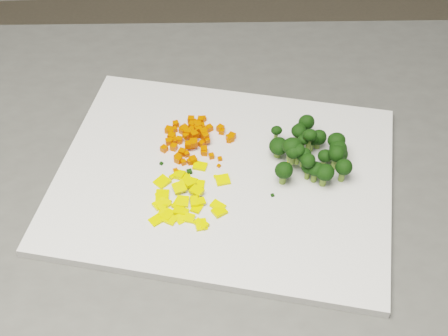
{
  "coord_description": "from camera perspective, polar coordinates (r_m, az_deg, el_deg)",
  "views": [
    {
      "loc": [
        -0.27,
        -0.44,
        1.46
      ],
      "look_at": [
        -0.23,
        0.07,
        0.92
      ],
      "focal_mm": 50.0,
      "sensor_mm": 36.0,
      "label": 1
    }
  ],
  "objects": [
    {
      "name": "cutting_board",
      "position": [
        0.76,
        0.0,
        -0.8
      ],
      "size": [
        0.47,
        0.4,
        0.01
      ],
      "primitive_type": "cube",
      "rotation": [
        0.0,
        0.0,
        -0.26
      ],
      "color": "silver",
      "rests_on": "counter_block"
    },
    {
      "name": "carrot_pile",
      "position": [
        0.79,
        -2.51,
        3.11
      ],
      "size": [
        0.09,
        0.09,
        0.02
      ],
      "primitive_type": null,
      "color": "#D63F02",
      "rests_on": "cutting_board"
    },
    {
      "name": "pepper_pile",
      "position": [
        0.72,
        -3.08,
        -2.32
      ],
      "size": [
        0.1,
        0.1,
        0.01
      ],
      "primitive_type": null,
      "color": "yellow",
      "rests_on": "cutting_board"
    },
    {
      "name": "broccoli_pile",
      "position": [
        0.75,
        7.46,
        1.49
      ],
      "size": [
        0.11,
        0.11,
        0.05
      ],
      "primitive_type": null,
      "color": "black",
      "rests_on": "cutting_board"
    },
    {
      "name": "carrot_cube_0",
      "position": [
        0.81,
        -2.76,
        4.02
      ],
      "size": [
        0.01,
        0.01,
        0.01
      ],
      "primitive_type": "cube",
      "rotation": [
        0.0,
        0.0,
        0.18
      ],
      "color": "#D63F02",
      "rests_on": "carrot_pile"
    },
    {
      "name": "carrot_cube_1",
      "position": [
        0.78,
        -2.76,
        2.32
      ],
      "size": [
        0.01,
        0.01,
        0.01
      ],
      "primitive_type": "cube",
      "rotation": [
        0.0,
        0.0,
        0.07
      ],
      "color": "#D63F02",
      "rests_on": "carrot_pile"
    },
    {
      "name": "carrot_cube_2",
      "position": [
        0.77,
        -3.45,
        1.28
      ],
      "size": [
        0.01,
        0.01,
        0.01
      ],
      "primitive_type": "cube",
      "rotation": [
        0.0,
        0.0,
        2.05
      ],
      "color": "#D63F02",
      "rests_on": "carrot_pile"
    },
    {
      "name": "carrot_cube_3",
      "position": [
        0.81,
        -4.43,
        4.05
      ],
      "size": [
        0.01,
        0.01,
        0.01
      ],
      "primitive_type": "cube",
      "rotation": [
        0.0,
        0.0,
        1.84
      ],
      "color": "#D63F02",
      "rests_on": "carrot_pile"
    },
    {
      "name": "carrot_cube_4",
      "position": [
        0.81,
        -4.5,
        3.97
      ],
      "size": [
        0.01,
        0.01,
        0.01
      ],
      "primitive_type": "cube",
      "rotation": [
        0.0,
        0.0,
        3.1
      ],
      "color": "#D63F02",
      "rests_on": "carrot_pile"
    },
    {
      "name": "carrot_cube_5",
      "position": [
        0.78,
        -5.5,
        1.77
      ],
      "size": [
        0.01,
        0.01,
        0.01
      ],
      "primitive_type": "cube",
      "rotation": [
        0.0,
        0.0,
        2.38
      ],
      "color": "#D63F02",
      "rests_on": "carrot_pile"
    },
    {
      "name": "carrot_cube_6",
      "position": [
        0.79,
        -4.1,
        2.57
      ],
      "size": [
        0.01,
        0.01,
        0.01
      ],
      "primitive_type": "cube",
      "rotation": [
        0.0,
        0.0,
        1.31
      ],
      "color": "#D63F02",
      "rests_on": "carrot_pile"
    },
    {
      "name": "carrot_cube_7",
      "position": [
        0.8,
        -2.17,
        3.47
      ],
      "size": [
        0.01,
        0.01,
        0.01
      ],
      "primitive_type": "cube",
      "rotation": [
        0.0,
        0.0,
        1.75
      ],
      "color": "#D63F02",
      "rests_on": "carrot_pile"
    },
    {
      "name": "carrot_cube_8",
      "position": [
        0.81,
        -1.35,
        3.67
      ],
      "size": [
        0.01,
        0.01,
        0.01
      ],
      "primitive_type": "cube",
      "rotation": [
        0.0,
        0.0,
        2.1
      ],
      "color": "#D63F02",
      "rests_on": "carrot_pile"
    },
    {
      "name": "carrot_cube_9",
      "position": [
        0.81,
        -2.79,
        3.61
      ],
      "size": [
        0.01,
        0.01,
        0.01
      ],
      "primitive_type": "cube",
      "rotation": [
        0.0,
        0.0,
        0.36
      ],
      "color": "#D63F02",
      "rests_on": "carrot_pile"
    },
    {
      "name": "carrot_cube_10",
      "position": [
        0.81,
        -2.53,
        3.74
      ],
      "size": [
        0.01,
        0.01,
        0.01
      ],
      "primitive_type": "cube",
      "rotation": [
        0.0,
        0.0,
        1.99
      ],
      "color": "#D63F02",
      "rests_on": "carrot_pile"
    },
    {
      "name": "carrot_cube_11",
      "position": [
        0.79,
        -4.63,
        2.65
      ],
      "size": [
        0.01,
        0.01,
        0.01
      ],
      "primitive_type": "cube",
      "rotation": [
        0.0,
        0.0,
        1.89
      ],
      "color": "#D63F02",
      "rests_on": "carrot_pile"
    },
    {
      "name": "carrot_cube_12",
      "position": [
        0.78,
        -1.84,
        1.65
      ],
      "size": [
        0.01,
        0.01,
        0.01
      ],
      "primitive_type": "cube",
      "rotation": [
        0.0,
        0.0,
        1.53
      ],
      "color": "#D63F02",
      "rests_on": "carrot_pile"
    },
    {
      "name": "carrot_cube_13",
      "position": [
        0.79,
        -4.54,
        2.51
      ],
      "size": [
        0.01,
        0.01,
        0.01
      ],
      "primitive_type": "cube",
      "rotation": [
        0.0,
        0.0,
        2.75
      ],
      "color": "#D63F02",
      "rests_on": "carrot_pile"
    },
    {
      "name": "carrot_cube_14",
      "position": [
        0.79,
        -5.08,
        2.41
      ],
      "size": [
        0.01,
        0.01,
        0.01
      ],
      "primitive_type": "cube",
      "rotation": [
        0.0,
        0.0,
        0.17
      ],
      "color": "#D63F02",
      "rests_on": "carrot_pile"
    },
    {
      "name": "carrot_cube_15",
      "position": [
        0.76,
        -2.86,
        0.73
      ],
      "size": [
        0.01,
        0.01,
        0.01
      ],
      "primitive_type": "cube",
      "rotation": [
        0.0,
        0.0,
        1.96
      ],
      "color": "#D63F02",
      "rests_on": "carrot_pile"
    },
    {
      "name": "carrot_cube_16",
      "position": [
        0.79,
        -3.51,
        2.94
      ],
      "size": [
        0.01,
        0.01,
        0.01
      ],
      "primitive_type": "cube",
      "rotation": [
        0.0,
        0.0,
        2.18
      ],
      "color": "#D63F02",
      "rests_on": "carrot_pile"
    },
    {
      "name": "carrot_cube_17",
      "position": [
        0.78,
        -3.14,
        2.22
      ],
      "size": [
        0.01,
        0.01,
        0.01
      ],
      "primitive_type": "cube",
      "rotation": [
        0.0,
        0.0,
        1.04
      ],
      "color": "#D63F02",
      "rests_on": "carrot_pile"
    },
    {
      "name": "carrot_cube_18",
      "position": [
        0.79,
        -2.73,
        3.06
      ],
      "size": [
        0.01,
        0.01,
        0.01
      ],
      "primitive_type": "cube",
      "rotation": [
        0.0,
        0.0,
        0.44
      ],
      "color": "#D63F02",
      "rests_on": "carrot_pile"
    },
    {
      "name": "carrot_cube_19",
      "position": [
        0.8,
        -3.81,
        3.41
      ],
      "size": [
        0.01,
        0.01,
        0.01
      ],
      "primitive_type": "cube",
      "rotation": [
        0.0,
        0.0,
        2.43
      ],
      "color": "#D63F02",
      "rests_on": "carrot_pile"
    },
    {
      "name": "carrot_cube_20",
      "position": [
        0.81,
        -0.34,
        3.65
      ],
      "size": [
        0.01,
        0.01,
        0.01
      ],
      "primitive_type": "cube",
      "rotation": [
        0.0,
        0.0,
        0.86
      ],
      "color": "#D63F02",
      "rests_on": "carrot_pile"
    },
    {
      "name": "carrot_cube_21",
      "position": [
        0.79,
        -2.05,
        2.23
      ],
      "size": [
        0.01,
        0.01,
        0.01
      ],
      "primitive_type": "cube",
      "rotation": [
        0.0,
        0.0,
        0.81
      ],
      "color": "#D63F02",
      "rests_on": "carrot_pile"
    },
    {
      "name": "carrot_cube_22",
      "position": [
        0.78,
        -3.31,
        2.13
      ],
      "size": [
        0.01,
        0.01,
        0.01
      ],
      "primitive_type": "cube",
      "rotation": [
        0.0,
        0.0,
        3.03
      ],
      "color": "#D63F02",
      "rests_on": "carrot_pile"
    },
    {
      "name": "carrot_cube_23",
      "position": [
        0.82,
        -2.7,
        4.24
      ],
      "size": [
        0.01,
        0.01,
        0.01
      ],
      "primitive_type": "cube",
      "rotation": [
        0.0,
        0.0,
        2.59
      ],
      "color": "#D63F02",
      "rests_on": "carrot_pile"
    },
    {
      "name": "carrot_cube_24",
      "position": [
        0.81,
        -3.91,
        3.55
      ],
      "size": [
        0.01,
        0.01,
        0.01
      ],
      "primitive_type": "cube",
      "rotation": [
        0.0,
        0.0,
        2.0
      ],
      "color": "#D63F02",
      "rests_on": "carrot_pile"
    },
    {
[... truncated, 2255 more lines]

